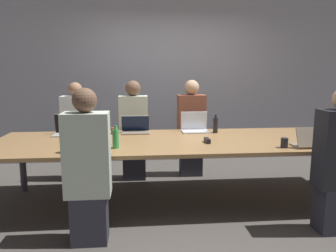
% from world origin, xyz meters
% --- Properties ---
extents(ground_plane, '(24.00, 24.00, 0.00)m').
position_xyz_m(ground_plane, '(0.00, 0.00, 0.00)').
color(ground_plane, '#4C4742').
extents(curtain_wall, '(12.00, 0.06, 2.80)m').
position_xyz_m(curtain_wall, '(0.00, 1.83, 1.40)').
color(curtain_wall, '#9999A3').
rests_on(curtain_wall, ground_plane).
extents(conference_table, '(4.42, 1.33, 0.75)m').
position_xyz_m(conference_table, '(0.00, 0.00, 0.70)').
color(conference_table, '#9E7547').
rests_on(conference_table, ground_plane).
extents(laptop_near_right, '(0.34, 0.22, 0.22)m').
position_xyz_m(laptop_near_right, '(1.28, -0.49, 0.81)').
color(laptop_near_right, gray).
rests_on(laptop_near_right, conference_table).
extents(cup_near_right, '(0.08, 0.08, 0.10)m').
position_xyz_m(cup_near_right, '(0.99, -0.48, 0.80)').
color(cup_near_right, '#232328').
rests_on(cup_near_right, conference_table).
extents(laptop_near_left, '(0.32, 0.27, 0.26)m').
position_xyz_m(laptop_near_left, '(-1.04, -0.52, 0.82)').
color(laptop_near_left, silver).
rests_on(laptop_near_left, conference_table).
extents(person_near_left, '(0.40, 0.24, 1.41)m').
position_xyz_m(person_near_left, '(-0.99, -0.87, 0.69)').
color(person_near_left, '#2D2D38').
rests_on(person_near_left, ground_plane).
extents(cup_near_left, '(0.08, 0.08, 0.10)m').
position_xyz_m(cup_near_left, '(-1.28, -0.48, 0.80)').
color(cup_near_left, white).
rests_on(cup_near_left, conference_table).
extents(bottle_near_left, '(0.07, 0.07, 0.24)m').
position_xyz_m(bottle_near_left, '(-0.78, -0.34, 0.85)').
color(bottle_near_left, green).
rests_on(bottle_near_left, conference_table).
extents(laptop_far_center, '(0.35, 0.25, 0.26)m').
position_xyz_m(laptop_far_center, '(0.20, 0.50, 0.82)').
color(laptop_far_center, silver).
rests_on(laptop_far_center, conference_table).
extents(person_far_center, '(0.40, 0.24, 1.41)m').
position_xyz_m(person_far_center, '(0.23, 0.96, 0.69)').
color(person_far_center, '#2D2D38').
rests_on(person_far_center, ground_plane).
extents(bottle_far_center, '(0.06, 0.06, 0.24)m').
position_xyz_m(bottle_far_center, '(0.46, 0.39, 0.85)').
color(bottle_far_center, black).
rests_on(bottle_far_center, conference_table).
extents(laptop_far_midleft, '(0.36, 0.23, 0.23)m').
position_xyz_m(laptop_far_midleft, '(-0.58, 0.47, 0.81)').
color(laptop_far_midleft, gray).
rests_on(laptop_far_midleft, conference_table).
extents(person_far_midleft, '(0.40, 0.24, 1.41)m').
position_xyz_m(person_far_midleft, '(-0.61, 0.86, 0.69)').
color(person_far_midleft, '#2D2D38').
rests_on(person_far_midleft, ground_plane).
extents(cup_far_midleft, '(0.09, 0.09, 0.08)m').
position_xyz_m(cup_far_midleft, '(-0.85, 0.45, 0.79)').
color(cup_far_midleft, red).
rests_on(cup_far_midleft, conference_table).
extents(laptop_far_left, '(0.33, 0.25, 0.26)m').
position_xyz_m(laptop_far_left, '(-1.43, 0.43, 0.82)').
color(laptop_far_left, '#B7B7BC').
rests_on(laptop_far_left, conference_table).
extents(person_far_left, '(0.40, 0.24, 1.39)m').
position_xyz_m(person_far_left, '(-1.40, 0.92, 0.67)').
color(person_far_left, '#2D2D38').
rests_on(person_far_left, ground_plane).
extents(bottle_far_left, '(0.06, 0.06, 0.20)m').
position_xyz_m(bottle_far_left, '(-1.17, 0.23, 0.84)').
color(bottle_far_left, '#ADD1E0').
rests_on(bottle_far_left, conference_table).
extents(stapler, '(0.05, 0.15, 0.05)m').
position_xyz_m(stapler, '(0.23, -0.17, 0.77)').
color(stapler, black).
rests_on(stapler, conference_table).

